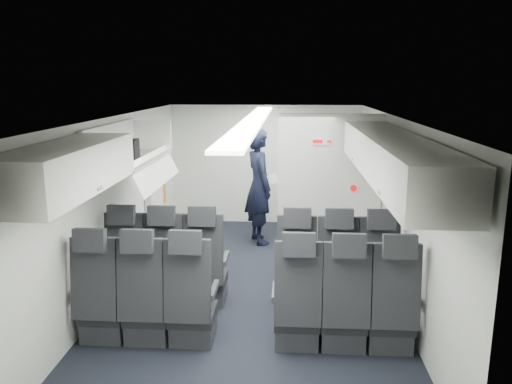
# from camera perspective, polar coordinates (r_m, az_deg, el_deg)

# --- Properties ---
(cabin_shell) EXTENTS (3.41, 6.01, 2.16)m
(cabin_shell) POSITION_cam_1_polar(r_m,az_deg,el_deg) (6.12, -0.24, -1.05)
(cabin_shell) COLOR black
(cabin_shell) RESTS_ON ground
(seat_row_front) EXTENTS (3.33, 0.56, 1.24)m
(seat_row_front) POSITION_cam_1_polar(r_m,az_deg,el_deg) (5.83, -0.60, -9.20)
(seat_row_front) COLOR black
(seat_row_front) RESTS_ON cabin_shell
(seat_row_mid) EXTENTS (3.33, 0.56, 1.24)m
(seat_row_mid) POSITION_cam_1_polar(r_m,az_deg,el_deg) (5.00, -1.40, -13.02)
(seat_row_mid) COLOR black
(seat_row_mid) RESTS_ON cabin_shell
(overhead_bin_left_rear) EXTENTS (0.53, 1.80, 0.40)m
(overhead_bin_left_rear) POSITION_cam_1_polar(r_m,az_deg,el_deg) (4.38, -20.77, 2.50)
(overhead_bin_left_rear) COLOR white
(overhead_bin_left_rear) RESTS_ON cabin_shell
(overhead_bin_left_front_open) EXTENTS (0.64, 1.70, 0.72)m
(overhead_bin_left_front_open) POSITION_cam_1_polar(r_m,az_deg,el_deg) (6.03, -14.26, 4.30)
(overhead_bin_left_front_open) COLOR #9E9E93
(overhead_bin_left_front_open) RESTS_ON cabin_shell
(overhead_bin_right_rear) EXTENTS (0.53, 1.80, 0.40)m
(overhead_bin_right_rear) POSITION_cam_1_polar(r_m,az_deg,el_deg) (4.11, 17.58, 2.11)
(overhead_bin_right_rear) COLOR white
(overhead_bin_right_rear) RESTS_ON cabin_shell
(overhead_bin_right_front) EXTENTS (0.53, 1.70, 0.40)m
(overhead_bin_right_front) POSITION_cam_1_polar(r_m,az_deg,el_deg) (5.81, 13.55, 5.25)
(overhead_bin_right_front) COLOR white
(overhead_bin_right_front) RESTS_ON cabin_shell
(bulkhead_partition) EXTENTS (1.40, 0.15, 2.13)m
(bulkhead_partition) POSITION_cam_1_polar(r_m,az_deg,el_deg) (6.91, 8.35, 0.01)
(bulkhead_partition) COLOR silver
(bulkhead_partition) RESTS_ON cabin_shell
(galley_unit) EXTENTS (0.85, 0.52, 1.90)m
(galley_unit) POSITION_cam_1_polar(r_m,az_deg,el_deg) (8.81, 7.17, 1.92)
(galley_unit) COLOR #939399
(galley_unit) RESTS_ON cabin_shell
(boarding_door) EXTENTS (0.12, 1.27, 1.86)m
(boarding_door) POSITION_cam_1_polar(r_m,az_deg,el_deg) (7.92, -11.36, 0.60)
(boarding_door) COLOR silver
(boarding_door) RESTS_ON cabin_shell
(flight_attendant) EXTENTS (0.66, 0.79, 1.85)m
(flight_attendant) POSITION_cam_1_polar(r_m,az_deg,el_deg) (7.95, 0.35, 0.68)
(flight_attendant) COLOR black
(flight_attendant) RESTS_ON ground
(carry_on_bag) EXTENTS (0.38, 0.28, 0.22)m
(carry_on_bag) POSITION_cam_1_polar(r_m,az_deg,el_deg) (5.75, -15.19, 4.72)
(carry_on_bag) COLOR black
(carry_on_bag) RESTS_ON overhead_bin_left_front_open
(papers) EXTENTS (0.21, 0.08, 0.15)m
(papers) POSITION_cam_1_polar(r_m,az_deg,el_deg) (7.87, 1.72, 1.44)
(papers) COLOR white
(papers) RESTS_ON flight_attendant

